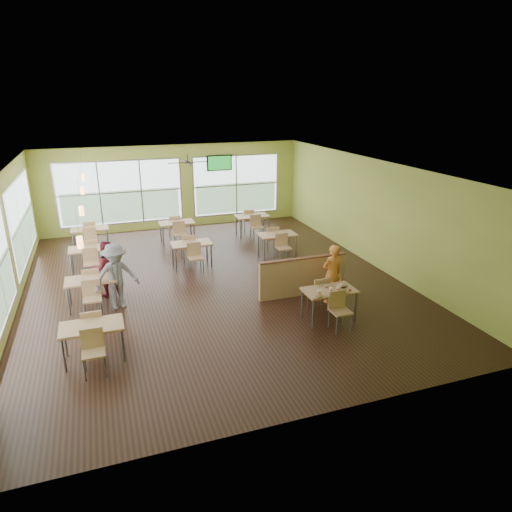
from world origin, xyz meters
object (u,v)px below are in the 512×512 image
Objects in this scene: main_table at (329,294)px; man_plaid at (332,274)px; food_basket at (342,286)px; half_wall_divider at (303,276)px.

main_table is 1.00× the size of man_plaid.
food_basket is (-0.14, -0.78, 0.02)m from man_plaid.
man_plaid is (0.50, 0.82, 0.13)m from main_table.
man_plaid is at bearing 79.54° from food_basket.
main_table is at bearing -172.83° from food_basket.
main_table is at bearing -90.00° from half_wall_divider.
main_table is 0.97m from man_plaid.
half_wall_divider is 1.47m from food_basket.
man_plaid is 7.01× the size of food_basket.
food_basket is at bearing 7.17° from main_table.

